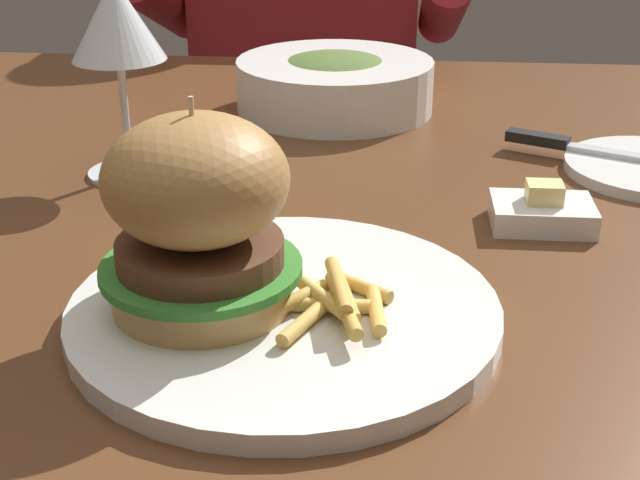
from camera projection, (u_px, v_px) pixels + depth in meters
name	position (u px, v px, depth m)	size (l,w,h in m)	color
dining_table	(303.00, 264.00, 0.83)	(1.29, 0.93, 0.74)	#56331C
main_plate	(284.00, 312.00, 0.56)	(0.27, 0.27, 0.01)	white
burger_sandwich	(198.00, 214.00, 0.53)	(0.13, 0.13, 0.13)	tan
fries_pile	(332.00, 301.00, 0.54)	(0.09, 0.09, 0.02)	#EABC5B
wine_glass	(118.00, 26.00, 0.75)	(0.08, 0.08, 0.17)	silver
table_knife	(599.00, 150.00, 0.83)	(0.20, 0.11, 0.01)	silver
butter_dish	(542.00, 212.00, 0.70)	(0.08, 0.06, 0.04)	white
soup_bowl	(335.00, 83.00, 0.98)	(0.22, 0.22, 0.06)	white
diner_person	(307.00, 122.00, 1.55)	(0.51, 0.36, 1.18)	#282833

